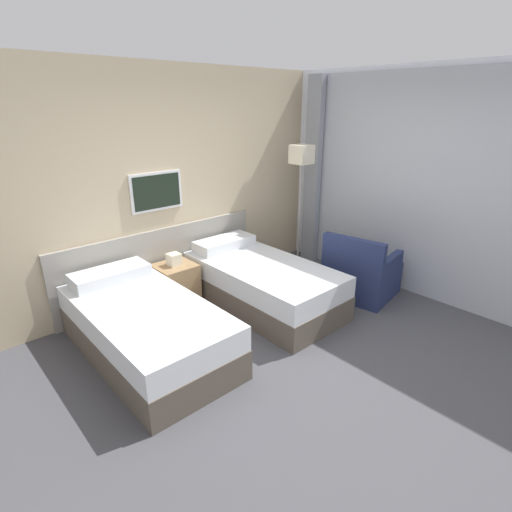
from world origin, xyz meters
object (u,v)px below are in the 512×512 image
(nightstand, at_px, (176,284))
(armchair, at_px, (361,275))
(floor_lamp, at_px, (301,166))
(bed_near_window, at_px, (262,283))
(bed_near_door, at_px, (146,328))

(nightstand, height_order, armchair, armchair)
(floor_lamp, relative_size, armchair, 2.02)
(nightstand, xyz_separation_m, armchair, (1.85, -1.33, 0.01))
(floor_lamp, bearing_deg, bed_near_window, -159.28)
(armchair, bearing_deg, floor_lamp, -9.34)
(floor_lamp, bearing_deg, armchair, -89.49)
(nightstand, bearing_deg, floor_lamp, -8.65)
(bed_near_window, bearing_deg, bed_near_door, 180.00)
(nightstand, relative_size, armchair, 0.74)
(bed_near_door, xyz_separation_m, nightstand, (0.75, 0.69, -0.01))
(nightstand, height_order, floor_lamp, floor_lamp)
(armchair, bearing_deg, bed_near_door, 66.32)
(nightstand, distance_m, floor_lamp, 2.23)
(nightstand, bearing_deg, bed_near_window, -42.47)
(bed_near_door, bearing_deg, floor_lamp, 8.99)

